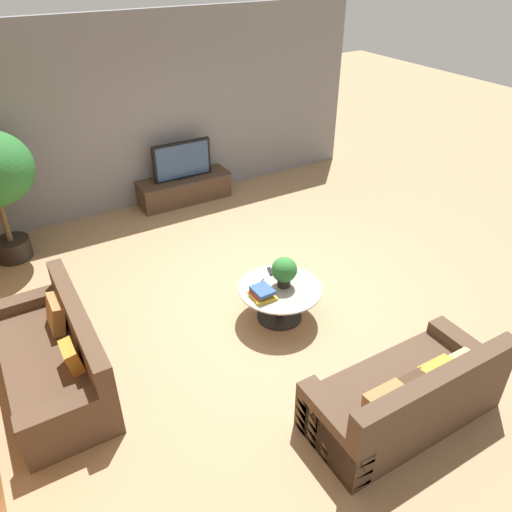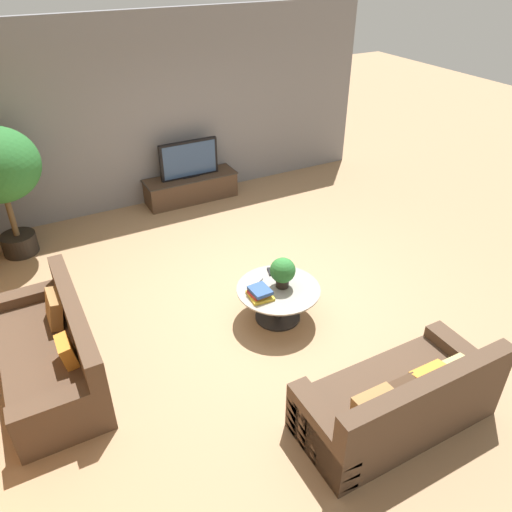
{
  "view_description": "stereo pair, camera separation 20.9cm",
  "coord_description": "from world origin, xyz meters",
  "px_view_note": "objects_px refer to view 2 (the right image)",
  "views": [
    {
      "loc": [
        -2.63,
        -4.42,
        3.85
      ],
      "look_at": [
        -0.01,
        0.03,
        0.55
      ],
      "focal_mm": 35.0,
      "sensor_mm": 36.0,
      "label": 1
    },
    {
      "loc": [
        -2.45,
        -4.52,
        3.85
      ],
      "look_at": [
        -0.01,
        0.03,
        0.55
      ],
      "focal_mm": 35.0,
      "sensor_mm": 36.0,
      "label": 2
    }
  ],
  "objects_px": {
    "coffee_table": "(278,297)",
    "couch_by_wall": "(52,354)",
    "media_console": "(191,187)",
    "potted_plant_tabletop": "(283,271)",
    "couch_near_entry": "(399,402)",
    "television": "(189,159)"
  },
  "relations": [
    {
      "from": "potted_plant_tabletop",
      "to": "couch_by_wall",
      "type": "bearing_deg",
      "value": 174.08
    },
    {
      "from": "coffee_table",
      "to": "couch_near_entry",
      "type": "distance_m",
      "value": 1.87
    },
    {
      "from": "media_console",
      "to": "couch_near_entry",
      "type": "bearing_deg",
      "value": -91.2
    },
    {
      "from": "media_console",
      "to": "couch_near_entry",
      "type": "relative_size",
      "value": 0.86
    },
    {
      "from": "media_console",
      "to": "couch_by_wall",
      "type": "bearing_deg",
      "value": -131.09
    },
    {
      "from": "media_console",
      "to": "potted_plant_tabletop",
      "type": "height_order",
      "value": "potted_plant_tabletop"
    },
    {
      "from": "media_console",
      "to": "coffee_table",
      "type": "bearing_deg",
      "value": -94.87
    },
    {
      "from": "couch_by_wall",
      "to": "potted_plant_tabletop",
      "type": "xyz_separation_m",
      "value": [
        2.55,
        -0.26,
        0.36
      ]
    },
    {
      "from": "coffee_table",
      "to": "potted_plant_tabletop",
      "type": "bearing_deg",
      "value": 13.36
    },
    {
      "from": "television",
      "to": "media_console",
      "type": "bearing_deg",
      "value": 90.0
    },
    {
      "from": "coffee_table",
      "to": "couch_by_wall",
      "type": "bearing_deg",
      "value": 173.63
    },
    {
      "from": "media_console",
      "to": "coffee_table",
      "type": "distance_m",
      "value": 3.49
    },
    {
      "from": "media_console",
      "to": "couch_near_entry",
      "type": "xyz_separation_m",
      "value": [
        -0.11,
        -5.34,
        0.06
      ]
    },
    {
      "from": "television",
      "to": "coffee_table",
      "type": "xyz_separation_m",
      "value": [
        -0.3,
        -3.48,
        -0.44
      ]
    },
    {
      "from": "potted_plant_tabletop",
      "to": "media_console",
      "type": "bearing_deg",
      "value": 86.06
    },
    {
      "from": "couch_by_wall",
      "to": "television",
      "type": "bearing_deg",
      "value": 138.89
    },
    {
      "from": "coffee_table",
      "to": "potted_plant_tabletop",
      "type": "xyz_separation_m",
      "value": [
        0.06,
        0.01,
        0.34
      ]
    },
    {
      "from": "television",
      "to": "potted_plant_tabletop",
      "type": "distance_m",
      "value": 3.47
    },
    {
      "from": "television",
      "to": "coffee_table",
      "type": "height_order",
      "value": "television"
    },
    {
      "from": "media_console",
      "to": "coffee_table",
      "type": "height_order",
      "value": "media_console"
    },
    {
      "from": "coffee_table",
      "to": "potted_plant_tabletop",
      "type": "distance_m",
      "value": 0.35
    },
    {
      "from": "coffee_table",
      "to": "couch_by_wall",
      "type": "xyz_separation_m",
      "value": [
        -2.49,
        0.28,
        -0.02
      ]
    }
  ]
}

